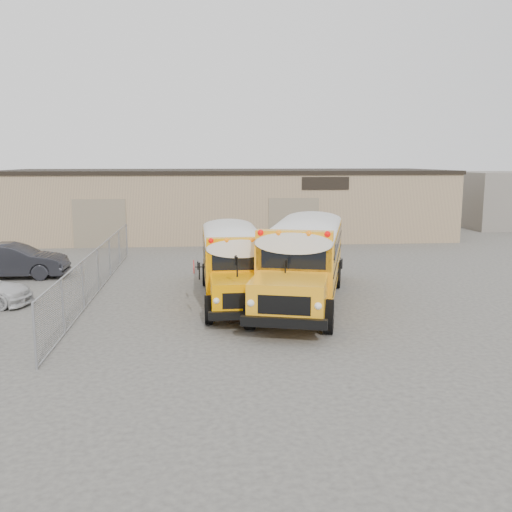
{
  "coord_description": "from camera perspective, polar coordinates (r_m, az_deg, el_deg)",
  "views": [
    {
      "loc": [
        -1.67,
        -20.43,
        5.33
      ],
      "look_at": [
        0.38,
        1.63,
        1.6
      ],
      "focal_mm": 40.0,
      "sensor_mm": 36.0,
      "label": 1
    }
  ],
  "objects": [
    {
      "name": "school_bus_left",
      "position": [
        28.06,
        -3.0,
        1.87
      ],
      "size": [
        2.84,
        9.37,
        2.73
      ],
      "color": "#FA9B00",
      "rests_on": "ground"
    },
    {
      "name": "warehouse",
      "position": [
        40.57,
        -2.95,
        5.37
      ],
      "size": [
        30.2,
        10.2,
        4.67
      ],
      "color": "tan",
      "rests_on": "ground"
    },
    {
      "name": "tarp_bundle",
      "position": [
        19.36,
        -1.95,
        -4.03
      ],
      "size": [
        1.3,
        1.25,
        1.53
      ],
      "color": "black",
      "rests_on": "ground"
    },
    {
      "name": "school_bus_right",
      "position": [
        28.31,
        5.97,
        2.32
      ],
      "size": [
        5.27,
        10.85,
        3.09
      ],
      "color": "#FFA618",
      "rests_on": "ground"
    },
    {
      "name": "chainlink_fence",
      "position": [
        24.24,
        -15.51,
        -1.32
      ],
      "size": [
        0.07,
        18.07,
        1.81
      ],
      "color": "#919399",
      "rests_on": "ground"
    },
    {
      "name": "ground",
      "position": [
        21.19,
        -0.62,
        -5.02
      ],
      "size": [
        120.0,
        120.0,
        0.0
      ],
      "primitive_type": "plane",
      "color": "#474541",
      "rests_on": "ground"
    },
    {
      "name": "car_dark",
      "position": [
        28.3,
        -23.13,
        -0.45
      ],
      "size": [
        4.81,
        1.68,
        1.58
      ],
      "primitive_type": "imported",
      "rotation": [
        0.0,
        0.0,
        1.57
      ],
      "color": "black",
      "rests_on": "ground"
    }
  ]
}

